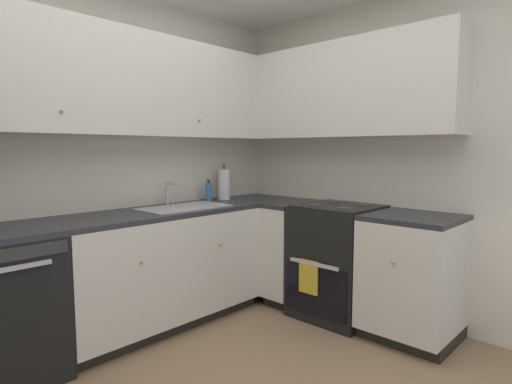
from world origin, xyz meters
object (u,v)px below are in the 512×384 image
object	(u,v)px
dishwasher	(0,309)
soap_bottle	(209,191)
paper_towel_roll	(224,184)
oven_range	(338,260)

from	to	relation	value
dishwasher	soap_bottle	bearing A→B (deg)	5.94
soap_bottle	paper_towel_roll	size ratio (longest dim) A/B	0.56
oven_range	soap_bottle	xyz separation A→B (m)	(-0.47, 1.07, 0.52)
soap_bottle	paper_towel_roll	world-z (taller)	paper_towel_roll
dishwasher	oven_range	xyz separation A→B (m)	(2.20, -0.89, 0.02)
oven_range	paper_towel_roll	xyz separation A→B (m)	(-0.30, 1.05, 0.58)
dishwasher	paper_towel_roll	xyz separation A→B (m)	(1.91, 0.16, 0.61)
oven_range	paper_towel_roll	distance (m)	1.24
oven_range	paper_towel_roll	size ratio (longest dim) A/B	3.11
soap_bottle	oven_range	bearing A→B (deg)	-66.55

